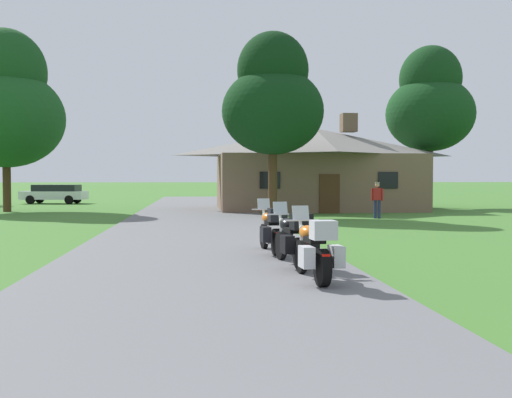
% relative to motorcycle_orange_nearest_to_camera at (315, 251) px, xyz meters
% --- Properties ---
extents(ground_plane, '(500.00, 500.00, 0.00)m').
position_rel_motorcycle_orange_nearest_to_camera_xyz_m(ground_plane, '(-2.02, 11.11, -0.61)').
color(ground_plane, '#42752D').
extents(asphalt_driveway, '(6.40, 80.00, 0.06)m').
position_rel_motorcycle_orange_nearest_to_camera_xyz_m(asphalt_driveway, '(-2.02, 9.11, -0.58)').
color(asphalt_driveway, slate).
rests_on(asphalt_driveway, ground).
extents(motorcycle_orange_nearest_to_camera, '(0.80, 2.08, 1.30)m').
position_rel_motorcycle_orange_nearest_to_camera_xyz_m(motorcycle_orange_nearest_to_camera, '(0.00, 0.00, 0.00)').
color(motorcycle_orange_nearest_to_camera, black).
rests_on(motorcycle_orange_nearest_to_camera, asphalt_driveway).
extents(motorcycle_black_second_in_row, '(0.89, 2.08, 1.30)m').
position_rel_motorcycle_orange_nearest_to_camera_xyz_m(motorcycle_black_second_in_row, '(-0.06, 1.94, 0.00)').
color(motorcycle_black_second_in_row, black).
rests_on(motorcycle_black_second_in_row, asphalt_driveway).
extents(motorcycle_orange_farthest_in_row, '(0.84, 2.08, 1.30)m').
position_rel_motorcycle_orange_nearest_to_camera_xyz_m(motorcycle_orange_farthest_in_row, '(-0.23, 4.08, 0.00)').
color(motorcycle_orange_farthest_in_row, black).
rests_on(motorcycle_orange_farthest_in_row, asphalt_driveway).
extents(stone_lodge, '(12.14, 8.48, 5.77)m').
position_rel_motorcycle_orange_nearest_to_camera_xyz_m(stone_lodge, '(5.02, 25.11, 1.89)').
color(stone_lodge, brown).
rests_on(stone_lodge, ground).
extents(bystander_red_shirt_near_lodge, '(0.52, 0.33, 1.69)m').
position_rel_motorcycle_orange_nearest_to_camera_xyz_m(bystander_red_shirt_near_lodge, '(6.34, 16.90, 0.34)').
color(bystander_red_shirt_near_lodge, navy).
rests_on(bystander_red_shirt_near_lodge, ground).
extents(tree_left_far, '(6.43, 6.43, 10.20)m').
position_rel_motorcycle_orange_nearest_to_camera_xyz_m(tree_left_far, '(-12.64, 24.41, 5.37)').
color(tree_left_far, '#422D19').
rests_on(tree_left_far, ground).
extents(tree_by_lodge_front, '(4.87, 4.87, 8.85)m').
position_rel_motorcycle_orange_nearest_to_camera_xyz_m(tree_by_lodge_front, '(1.58, 18.16, 5.04)').
color(tree_by_lodge_front, '#422D19').
rests_on(tree_by_lodge_front, ground).
extents(tree_right_of_lodge, '(5.56, 5.56, 10.26)m').
position_rel_motorcycle_orange_nearest_to_camera_xyz_m(tree_right_of_lodge, '(12.72, 26.55, 6.00)').
color(tree_right_of_lodge, '#422D19').
rests_on(tree_right_of_lodge, ground).
extents(parked_white_suv_far_left, '(4.81, 2.45, 1.40)m').
position_rel_motorcycle_orange_nearest_to_camera_xyz_m(parked_white_suv_far_left, '(-12.47, 35.07, 0.17)').
color(parked_white_suv_far_left, silver).
rests_on(parked_white_suv_far_left, ground).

